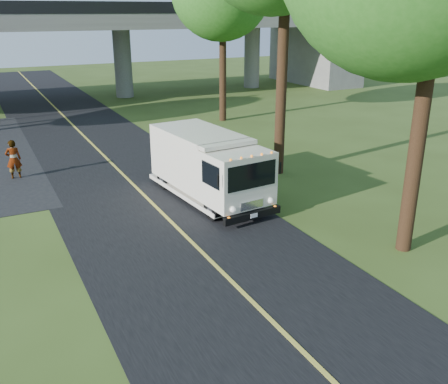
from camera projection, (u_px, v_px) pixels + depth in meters
ground at (263, 313)px, 11.78m from camera, size 120.00×120.00×0.00m
road at (135, 187)px, 20.16m from camera, size 7.00×90.00×0.02m
lane_line at (135, 186)px, 20.15m from camera, size 0.12×90.00×0.01m
overpass at (42, 41)px, 37.04m from camera, size 54.00×10.00×7.30m
step_van at (208, 164)px, 18.45m from camera, size 2.74×6.12×2.49m
pedestrian at (14, 159)px, 20.92m from camera, size 0.63×0.42×1.68m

